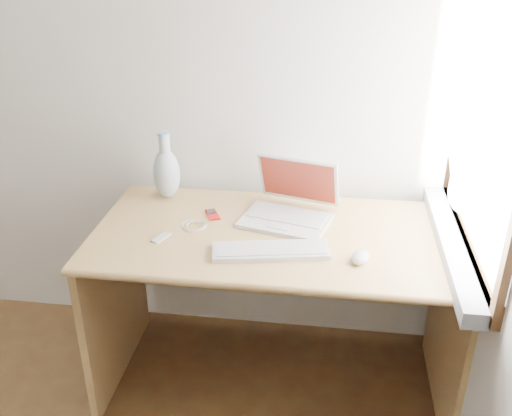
# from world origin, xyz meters

# --- Properties ---
(back_wall) EXTENTS (3.50, 0.04, 2.60)m
(back_wall) POSITION_xyz_m (0.00, 1.75, 1.30)
(back_wall) COLOR white
(back_wall) RESTS_ON floor
(window) EXTENTS (0.11, 0.99, 1.10)m
(window) POSITION_xyz_m (1.72, 1.30, 1.28)
(window) COLOR white
(window) RESTS_ON right_wall
(desk) EXTENTS (1.46, 0.73, 0.77)m
(desk) POSITION_xyz_m (1.03, 1.42, 0.55)
(desk) COLOR tan
(desk) RESTS_ON floor
(laptop) EXTENTS (0.39, 0.37, 0.23)m
(laptop) POSITION_xyz_m (1.05, 1.46, 0.82)
(laptop) COLOR white
(laptop) RESTS_ON desk
(external_keyboard) EXTENTS (0.45, 0.21, 0.02)m
(external_keyboard) POSITION_xyz_m (1.02, 1.17, 0.78)
(external_keyboard) COLOR silver
(external_keyboard) RESTS_ON desk
(mouse) EXTENTS (0.09, 0.11, 0.04)m
(mouse) POSITION_xyz_m (1.35, 1.16, 0.79)
(mouse) COLOR white
(mouse) RESTS_ON desk
(ipod) EXTENTS (0.08, 0.10, 0.01)m
(ipod) POSITION_xyz_m (0.75, 1.44, 0.77)
(ipod) COLOR #A70B0D
(ipod) RESTS_ON desk
(cable_coil) EXTENTS (0.11, 0.11, 0.01)m
(cable_coil) POSITION_xyz_m (0.69, 1.34, 0.77)
(cable_coil) COLOR silver
(cable_coil) RESTS_ON desk
(remote) EXTENTS (0.06, 0.09, 0.01)m
(remote) POSITION_xyz_m (0.59, 1.23, 0.77)
(remote) COLOR silver
(remote) RESTS_ON desk
(vase) EXTENTS (0.12, 0.12, 0.30)m
(vase) POSITION_xyz_m (0.51, 1.59, 0.89)
(vase) COLOR silver
(vase) RESTS_ON desk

